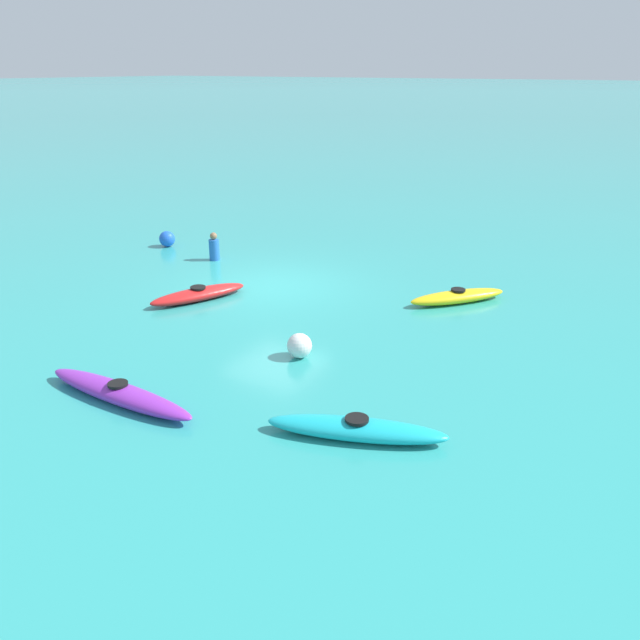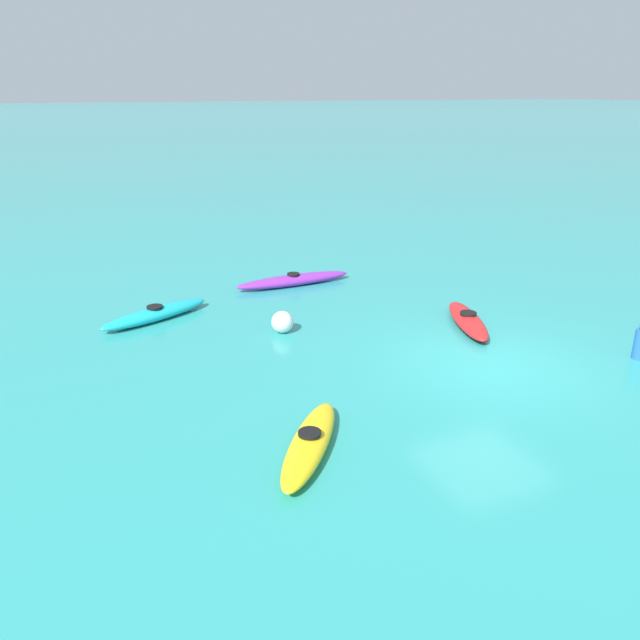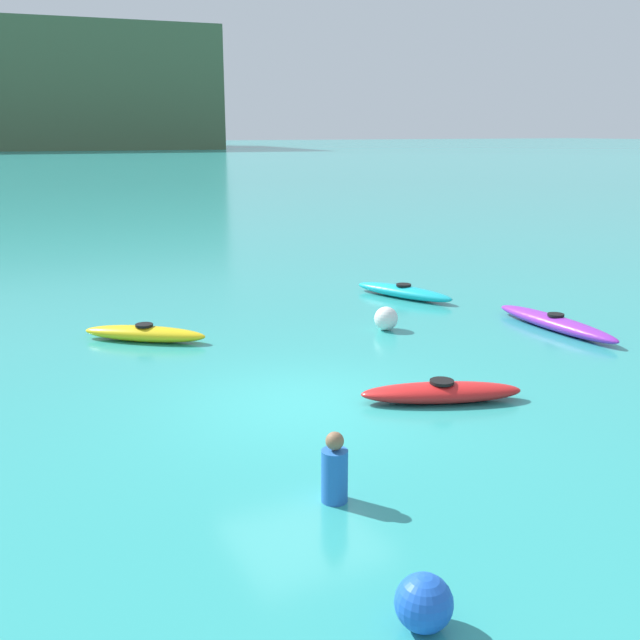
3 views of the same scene
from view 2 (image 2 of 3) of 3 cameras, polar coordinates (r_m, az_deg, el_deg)
name	(u,v)px [view 2 (image 2 of 3)]	position (r m, az deg, el deg)	size (l,w,h in m)	color
ground_plane	(491,365)	(13.42, 15.57, -4.05)	(600.00, 600.00, 0.00)	teal
kayak_cyan	(155,314)	(15.92, -15.02, 0.56)	(1.69, 3.00, 0.37)	#19B7C6
kayak_yellow	(310,443)	(9.94, -0.96, -11.35)	(2.48, 2.09, 0.37)	yellow
kayak_purple	(293,280)	(18.15, -2.47, 3.72)	(0.61, 3.53, 0.37)	purple
kayak_red	(468,320)	(15.37, 13.53, -0.02)	(2.69, 1.55, 0.37)	red
buoy_white	(282,322)	(14.58, -3.51, -0.18)	(0.53, 0.53, 0.53)	white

